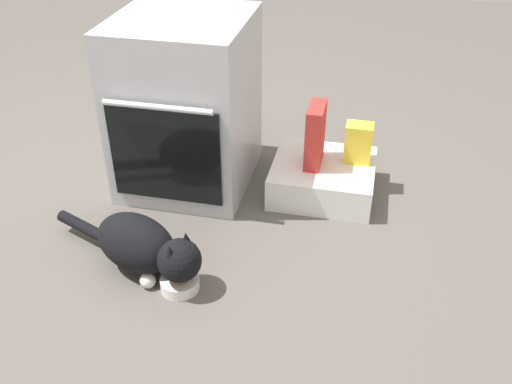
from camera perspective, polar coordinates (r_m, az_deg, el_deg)
The scene contains 7 objects.
ground at distance 2.41m, azimuth -9.66°, elevation -4.52°, with size 8.00×8.00×0.00m, color #56514C.
oven at distance 2.59m, azimuth -6.97°, elevation 8.65°, with size 0.56×0.63×0.77m.
pantry_cabinet at distance 2.63m, azimuth 6.67°, elevation 1.41°, with size 0.46×0.42×0.15m, color white.
food_bowl at distance 2.15m, azimuth -7.61°, elevation -8.89°, with size 0.14×0.14×0.08m.
cat at distance 2.18m, azimuth -11.12°, elevation -5.31°, with size 0.69×0.34×0.23m.
cereal_box at distance 2.53m, azimuth 5.91°, elevation 5.64°, with size 0.07×0.18×0.28m, color #B72D28.
snack_bag at distance 2.60m, azimuth 10.15°, elevation 4.85°, with size 0.12×0.09×0.18m, color yellow.
Camera 1 is at (0.80, -1.73, 1.47)m, focal length 40.16 mm.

